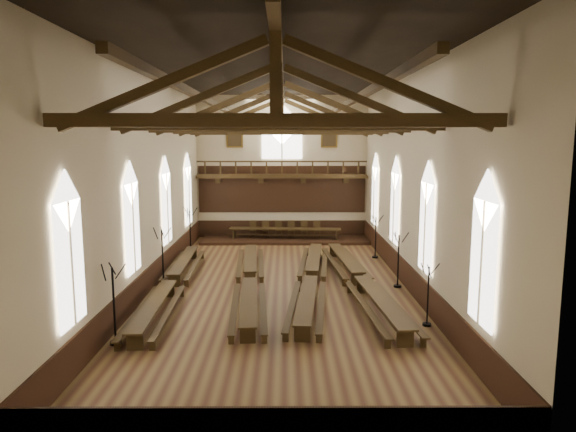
# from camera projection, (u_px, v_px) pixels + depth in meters

# --- Properties ---
(ground) EXTENTS (26.00, 26.00, 0.00)m
(ground) POSITION_uv_depth(u_px,v_px,m) (280.00, 289.00, 24.05)
(ground) COLOR brown
(ground) RESTS_ON ground
(room_walls) EXTENTS (26.00, 26.00, 26.00)m
(room_walls) POSITION_uv_depth(u_px,v_px,m) (280.00, 150.00, 23.10)
(room_walls) COLOR #C3AF93
(room_walls) RESTS_ON ground
(wainscot_band) EXTENTS (12.00, 26.00, 1.20)m
(wainscot_band) POSITION_uv_depth(u_px,v_px,m) (280.00, 276.00, 23.96)
(wainscot_band) COLOR #321A0F
(wainscot_band) RESTS_ON ground
(side_windows) EXTENTS (11.85, 19.80, 4.50)m
(side_windows) POSITION_uv_depth(u_px,v_px,m) (280.00, 210.00, 23.50)
(side_windows) COLOR white
(side_windows) RESTS_ON room_walls
(end_window) EXTENTS (2.80, 0.12, 3.80)m
(end_window) POSITION_uv_depth(u_px,v_px,m) (282.00, 135.00, 35.75)
(end_window) COLOR white
(end_window) RESTS_ON room_walls
(minstrels_gallery) EXTENTS (11.80, 1.24, 3.70)m
(minstrels_gallery) POSITION_uv_depth(u_px,v_px,m) (282.00, 183.00, 36.00)
(minstrels_gallery) COLOR #3D2B13
(minstrels_gallery) RESTS_ON room_walls
(portraits) EXTENTS (7.75, 0.09, 1.45)m
(portraits) POSITION_uv_depth(u_px,v_px,m) (282.00, 137.00, 35.76)
(portraits) COLOR brown
(portraits) RESTS_ON room_walls
(roof_trusses) EXTENTS (11.70, 25.70, 2.80)m
(roof_trusses) POSITION_uv_depth(u_px,v_px,m) (280.00, 110.00, 22.84)
(roof_trusses) COLOR #3D2B13
(roof_trusses) RESTS_ON room_walls
(refectory_row_a) EXTENTS (1.65, 13.91, 0.69)m
(refectory_row_a) POSITION_uv_depth(u_px,v_px,m) (171.00, 281.00, 23.45)
(refectory_row_a) COLOR #3D2B13
(refectory_row_a) RESTS_ON ground
(refectory_row_b) EXTENTS (1.75, 13.82, 0.68)m
(refectory_row_b) POSITION_uv_depth(u_px,v_px,m) (249.00, 278.00, 23.98)
(refectory_row_b) COLOR #3D2B13
(refectory_row_b) RESTS_ON ground
(refectory_row_c) EXTENTS (2.03, 14.02, 0.70)m
(refectory_row_c) POSITION_uv_depth(u_px,v_px,m) (312.00, 277.00, 24.17)
(refectory_row_c) COLOR #3D2B13
(refectory_row_c) RESTS_ON ground
(refectory_row_d) EXTENTS (2.03, 14.36, 0.74)m
(refectory_row_d) POSITION_uv_depth(u_px,v_px,m) (360.00, 278.00, 23.85)
(refectory_row_d) COLOR #3D2B13
(refectory_row_d) RESTS_ON ground
(dais) EXTENTS (11.40, 2.91, 0.19)m
(dais) POSITION_uv_depth(u_px,v_px,m) (285.00, 240.00, 35.31)
(dais) COLOR #321A0F
(dais) RESTS_ON ground
(high_table) EXTENTS (7.69, 1.40, 0.72)m
(high_table) POSITION_uv_depth(u_px,v_px,m) (285.00, 230.00, 35.21)
(high_table) COLOR #3D2B13
(high_table) RESTS_ON dais
(high_chairs) EXTENTS (4.99, 0.50, 1.08)m
(high_chairs) POSITION_uv_depth(u_px,v_px,m) (285.00, 228.00, 35.96)
(high_chairs) COLOR #3D2B13
(high_chairs) RESTS_ON dais
(candelabrum_left_near) EXTENTS (0.83, 0.86, 2.85)m
(candelabrum_left_near) POSITION_uv_depth(u_px,v_px,m) (115.00, 320.00, 17.36)
(candelabrum_left_near) COLOR black
(candelabrum_left_near) RESTS_ON ground
(candelabrum_left_mid) EXTENTS (0.87, 0.84, 2.88)m
(candelabrum_left_mid) POSITION_uv_depth(u_px,v_px,m) (163.00, 269.00, 24.24)
(candelabrum_left_mid) COLOR black
(candelabrum_left_mid) RESTS_ON ground
(candelabrum_left_far) EXTENTS (0.86, 0.84, 2.88)m
(candelabrum_left_far) POSITION_uv_depth(u_px,v_px,m) (190.00, 240.00, 31.20)
(candelabrum_left_far) COLOR black
(candelabrum_left_far) RESTS_ON ground
(candelabrum_right_near) EXTENTS (0.71, 0.71, 2.40)m
(candelabrum_right_near) POSITION_uv_depth(u_px,v_px,m) (428.00, 307.00, 19.13)
(candelabrum_right_near) COLOR black
(candelabrum_right_near) RESTS_ON ground
(candelabrum_right_mid) EXTENTS (0.76, 0.81, 2.66)m
(candelabrum_right_mid) POSITION_uv_depth(u_px,v_px,m) (398.00, 271.00, 24.16)
(candelabrum_right_mid) COLOR black
(candelabrum_right_mid) RESTS_ON ground
(candelabrum_right_far) EXTENTS (0.70, 0.79, 2.57)m
(candelabrum_right_far) POSITION_uv_depth(u_px,v_px,m) (375.00, 245.00, 30.22)
(candelabrum_right_far) COLOR black
(candelabrum_right_far) RESTS_ON ground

